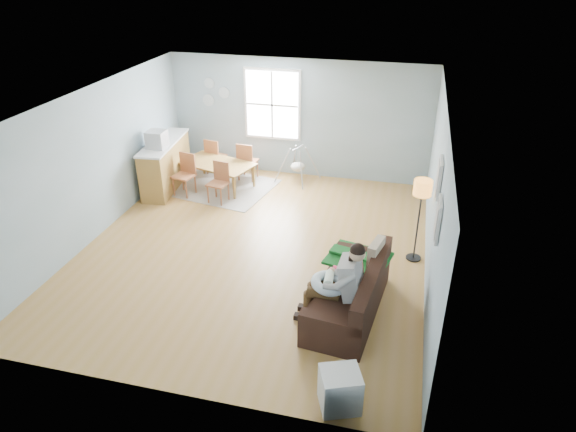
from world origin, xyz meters
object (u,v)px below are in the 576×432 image
(father, at_px, (340,281))
(toddler, at_px, (351,265))
(storage_cube, at_px, (339,390))
(chair_se, at_px, (219,180))
(counter, at_px, (166,164))
(floor_lamp, at_px, (422,195))
(chair_sw, at_px, (186,172))
(chair_nw, at_px, (214,155))
(dining_table, at_px, (217,175))
(baby_swing, at_px, (298,166))
(monitor, at_px, (157,139))
(chair_ne, at_px, (246,159))
(sofa, at_px, (352,296))

(father, height_order, toddler, father)
(storage_cube, distance_m, chair_se, 5.92)
(chair_se, distance_m, counter, 1.46)
(floor_lamp, distance_m, chair_sw, 5.21)
(chair_nw, bearing_deg, chair_sw, -100.43)
(father, relative_size, chair_se, 1.58)
(dining_table, xyz_separation_m, chair_se, (0.31, -0.66, 0.20))
(floor_lamp, bearing_deg, baby_swing, 134.35)
(chair_sw, xyz_separation_m, counter, (-0.58, 0.22, 0.03))
(monitor, bearing_deg, counter, 98.55)
(toddler, distance_m, monitor, 5.42)
(floor_lamp, xyz_separation_m, baby_swing, (-2.72, 2.78, -0.87))
(chair_ne, bearing_deg, sofa, -54.78)
(floor_lamp, distance_m, chair_se, 4.38)
(storage_cube, relative_size, dining_table, 0.36)
(toddler, relative_size, storage_cube, 1.36)
(dining_table, relative_size, chair_nw, 1.83)
(storage_cube, relative_size, monitor, 1.48)
(toddler, distance_m, floor_lamp, 1.87)
(dining_table, xyz_separation_m, chair_sw, (-0.52, -0.50, 0.23))
(floor_lamp, xyz_separation_m, chair_nw, (-4.71, 2.68, -0.74))
(floor_lamp, distance_m, counter, 5.82)
(sofa, relative_size, floor_lamp, 1.41)
(sofa, distance_m, baby_swing, 4.87)
(storage_cube, relative_size, chair_se, 0.67)
(chair_sw, bearing_deg, father, -42.16)
(floor_lamp, relative_size, storage_cube, 2.60)
(father, relative_size, chair_ne, 1.49)
(chair_nw, height_order, baby_swing, chair_nw)
(counter, bearing_deg, chair_se, -15.27)
(sofa, bearing_deg, chair_se, 136.15)
(dining_table, xyz_separation_m, counter, (-1.10, -0.27, 0.26))
(baby_swing, bearing_deg, sofa, -67.68)
(chair_se, xyz_separation_m, counter, (-1.41, 0.39, 0.06))
(father, height_order, counter, father)
(dining_table, distance_m, chair_se, 0.75)
(chair_se, bearing_deg, counter, 164.73)
(storage_cube, height_order, chair_se, chair_se)
(toddler, relative_size, chair_ne, 0.87)
(sofa, bearing_deg, dining_table, 133.28)
(chair_sw, relative_size, chair_se, 1.06)
(chair_ne, distance_m, counter, 1.81)
(toddler, bearing_deg, dining_table, 134.38)
(sofa, height_order, storage_cube, sofa)
(chair_se, height_order, monitor, monitor)
(sofa, height_order, chair_sw, chair_sw)
(dining_table, distance_m, counter, 1.16)
(chair_ne, bearing_deg, storage_cube, -62.91)
(chair_nw, height_order, monitor, monitor)
(father, height_order, chair_sw, father)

